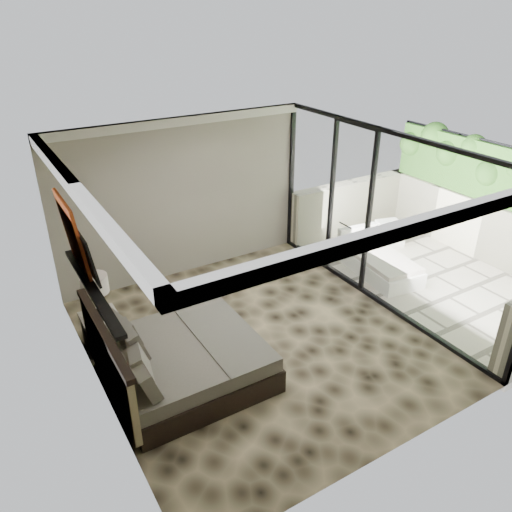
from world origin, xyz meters
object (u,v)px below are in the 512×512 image
nightstand (102,332)px  ottoman (390,233)px  bed (178,360)px  table_lamp (96,292)px  lounger (378,262)px

nightstand → ottoman: size_ratio=1.07×
bed → ottoman: size_ratio=4.19×
table_lamp → nightstand: bearing=85.1°
table_lamp → bed: bearing=-60.9°
bed → lounger: bearing=11.3°
bed → table_lamp: (-0.65, 1.18, 0.62)m
lounger → bed: bearing=-162.0°
bed → lounger: bed is taller
bed → lounger: size_ratio=1.16×
bed → nightstand: bearing=117.8°
ottoman → lounger: (-1.03, -0.75, -0.04)m
bed → lounger: 4.36m
nightstand → lounger: lounger is taller
lounger → ottoman: bearing=42.8°
table_lamp → ottoman: 6.02m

